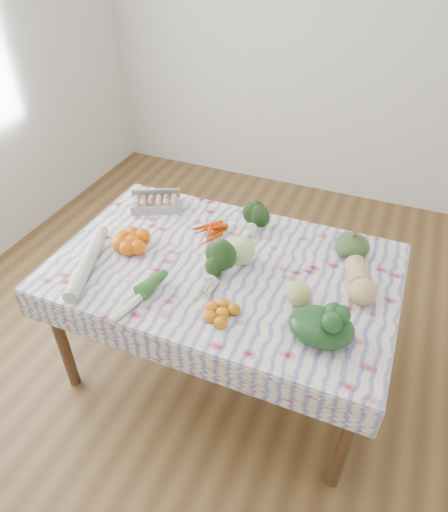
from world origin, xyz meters
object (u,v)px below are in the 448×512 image
Objects in this scene: butternut_squash at (360,280)px; egg_carton at (156,205)px; grapefruit at (299,293)px; dining_table at (224,278)px; kabocha_squash at (352,246)px; cabbage at (241,250)px.

egg_carton is at bearing 149.93° from butternut_squash.
butternut_squash is 2.39× the size of grapefruit.
kabocha_squash is at bearing 30.18° from dining_table.
cabbage is at bearing -48.12° from egg_carton.
egg_carton is 1.60× the size of kabocha_squash.
egg_carton is (-0.55, 0.31, 0.12)m from dining_table.
butternut_squash reaches higher than egg_carton.
cabbage is 0.38m from grapefruit.
egg_carton is at bearing -179.28° from kabocha_squash.
cabbage is at bearing -151.39° from kabocha_squash.
cabbage is 1.26× the size of grapefruit.
kabocha_squash is 0.56m from cabbage.
butternut_squash is 0.30m from grapefruit.
dining_table is 9.26× the size of kabocha_squash.
kabocha_squash is at bearing 28.61° from cabbage.
cabbage reaches higher than dining_table.
dining_table is 0.66m from butternut_squash.
grapefruit is at bearing -109.44° from kabocha_squash.
grapefruit reaches higher than dining_table.
grapefruit is (0.34, -0.17, -0.01)m from cabbage.
cabbage reaches higher than kabocha_squash.
grapefruit is (0.95, -0.42, 0.02)m from egg_carton.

